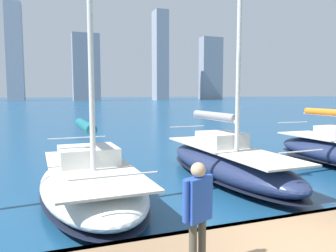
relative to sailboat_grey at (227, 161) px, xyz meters
name	(u,v)px	position (x,y,z in m)	size (l,w,h in m)	color
dock_pier	(303,247)	(2.15, 6.40, -0.19)	(28.00, 2.80, 0.60)	#896B4C
city_skyline	(72,60)	(-4.74, -154.71, 18.60)	(172.70, 22.25, 50.97)	gray
sailboat_grey	(227,161)	(0.00, 0.00, 0.00)	(2.66, 8.25, 12.72)	navy
sailboat_teal	(91,180)	(5.25, 0.79, -0.09)	(3.25, 7.32, 11.39)	white
person_blue_shirt	(198,207)	(4.32, 6.56, 0.89)	(0.58, 0.36, 1.70)	#4C473D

